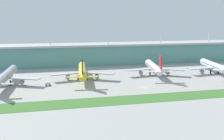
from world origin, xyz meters
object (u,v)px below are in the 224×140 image
at_px(airliner_near_middle, 82,71).
at_px(airliner_farthest, 214,66).
at_px(airliner_nearest, 6,76).
at_px(baggage_cart, 48,84).
at_px(airliner_far_middle, 154,67).

distance_m(airliner_near_middle, airliner_farthest, 109.50).
xyz_separation_m(airliner_nearest, baggage_cart, (27.65, -8.42, -5.19)).
relative_size(airliner_nearest, baggage_cart, 18.35).
bearing_deg(airliner_nearest, airliner_farthest, 1.32).
bearing_deg(airliner_farthest, airliner_nearest, -178.68).
bearing_deg(airliner_near_middle, airliner_far_middle, 3.08).
distance_m(airliner_far_middle, baggage_cart, 86.79).
height_order(airliner_nearest, baggage_cart, airliner_nearest).
bearing_deg(baggage_cart, airliner_farthest, 5.14).
bearing_deg(airliner_nearest, airliner_near_middle, 7.47).
bearing_deg(airliner_far_middle, airliner_farthest, -7.18).
relative_size(airliner_farthest, baggage_cart, 15.51).
height_order(airliner_nearest, airliner_far_middle, same).
xyz_separation_m(airliner_far_middle, baggage_cart, (-84.61, -18.60, -5.18)).
xyz_separation_m(airliner_near_middle, baggage_cart, (-26.04, -15.46, -5.19)).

